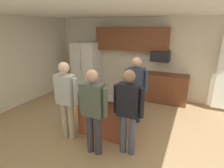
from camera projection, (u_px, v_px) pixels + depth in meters
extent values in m
plane|color=tan|center=(107.00, 135.00, 4.08)|extent=(7.04, 7.04, 0.00)
plane|color=white|center=(106.00, 10.00, 3.29)|extent=(7.04, 7.04, 0.00)
cube|color=beige|center=(144.00, 58.00, 6.11)|extent=(6.40, 0.10, 2.60)
cube|color=beige|center=(2.00, 65.00, 4.97)|extent=(0.10, 5.60, 2.60)
cube|color=brown|center=(131.00, 39.00, 5.91)|extent=(2.40, 0.35, 0.75)
sphere|color=#4C3823|center=(148.00, 40.00, 5.50)|extent=(0.04, 0.04, 0.04)
cube|color=brown|center=(158.00, 87.00, 5.85)|extent=(1.80, 0.60, 0.90)
sphere|color=#4C3823|center=(171.00, 92.00, 5.40)|extent=(0.04, 0.04, 0.04)
cube|color=white|center=(87.00, 67.00, 6.69)|extent=(0.93, 0.70, 1.79)
cube|color=white|center=(76.00, 68.00, 6.46)|extent=(0.44, 0.04, 1.71)
cube|color=white|center=(87.00, 69.00, 6.27)|extent=(0.44, 0.04, 1.71)
cylinder|color=#B2B2B7|center=(81.00, 66.00, 6.31)|extent=(0.02, 0.02, 0.35)
cube|color=black|center=(161.00, 56.00, 5.56)|extent=(0.56, 0.40, 0.32)
cube|color=#AD5638|center=(106.00, 113.00, 4.12)|extent=(1.03, 0.74, 0.91)
cube|color=#60564C|center=(106.00, 93.00, 3.97)|extent=(1.17, 0.88, 0.04)
cylinder|color=#383842|center=(90.00, 133.00, 3.44)|extent=(0.13, 0.13, 0.79)
cylinder|color=#383842|center=(98.00, 135.00, 3.37)|extent=(0.13, 0.13, 0.79)
cube|color=#4C5647|center=(93.00, 100.00, 3.19)|extent=(0.38, 0.22, 0.60)
sphere|color=tan|center=(92.00, 76.00, 3.06)|extent=(0.21, 0.21, 0.21)
cylinder|color=#4C5647|center=(81.00, 99.00, 3.30)|extent=(0.09, 0.09, 0.54)
cylinder|color=#4C5647|center=(105.00, 103.00, 3.10)|extent=(0.09, 0.09, 0.54)
cylinder|color=#232D4C|center=(132.00, 106.00, 4.59)|extent=(0.13, 0.13, 0.80)
cylinder|color=#232D4C|center=(138.00, 107.00, 4.52)|extent=(0.13, 0.13, 0.80)
cube|color=#2D384C|center=(136.00, 80.00, 4.34)|extent=(0.38, 0.22, 0.60)
sphere|color=tan|center=(137.00, 62.00, 4.21)|extent=(0.22, 0.22, 0.22)
cylinder|color=#2D384C|center=(127.00, 80.00, 4.44)|extent=(0.09, 0.09, 0.54)
cylinder|color=#2D384C|center=(146.00, 82.00, 4.25)|extent=(0.09, 0.09, 0.54)
cylinder|color=#4C5166|center=(123.00, 133.00, 3.44)|extent=(0.13, 0.13, 0.79)
cylinder|color=#4C5166|center=(132.00, 135.00, 3.37)|extent=(0.13, 0.13, 0.79)
cube|color=black|center=(128.00, 100.00, 3.19)|extent=(0.38, 0.22, 0.59)
sphere|color=#8C664C|center=(129.00, 76.00, 3.06)|extent=(0.21, 0.21, 0.21)
cylinder|color=black|center=(116.00, 99.00, 3.29)|extent=(0.09, 0.09, 0.54)
cylinder|color=black|center=(142.00, 103.00, 3.10)|extent=(0.09, 0.09, 0.54)
cylinder|color=tan|center=(65.00, 120.00, 3.90)|extent=(0.13, 0.13, 0.81)
cylinder|color=tan|center=(71.00, 122.00, 3.83)|extent=(0.13, 0.13, 0.81)
cube|color=#B7B7B2|center=(65.00, 89.00, 3.65)|extent=(0.38, 0.22, 0.61)
sphere|color=beige|center=(64.00, 68.00, 3.51)|extent=(0.22, 0.22, 0.22)
cylinder|color=#B7B7B2|center=(56.00, 89.00, 3.75)|extent=(0.09, 0.09, 0.55)
cylinder|color=#B7B7B2|center=(75.00, 92.00, 3.56)|extent=(0.09, 0.09, 0.55)
cylinder|color=black|center=(96.00, 86.00, 4.12)|extent=(0.07, 0.07, 0.14)
cylinder|color=black|center=(117.00, 90.00, 3.94)|extent=(0.08, 0.08, 0.12)
cylinder|color=black|center=(117.00, 95.00, 3.63)|extent=(0.06, 0.06, 0.13)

